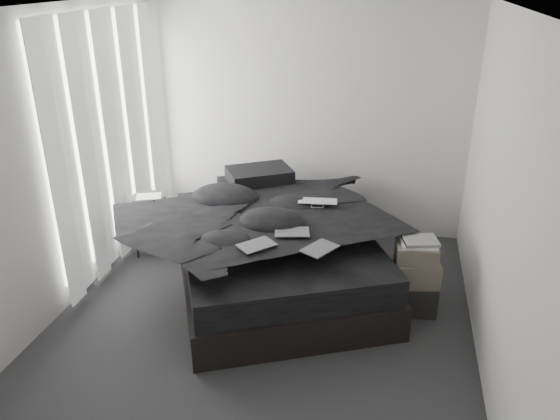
% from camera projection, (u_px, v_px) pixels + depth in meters
% --- Properties ---
extents(floor, '(3.60, 4.20, 0.01)m').
position_uv_depth(floor, '(260.00, 325.00, 4.76)').
color(floor, '#2E2E31').
rests_on(floor, ground).
extents(ceiling, '(3.60, 4.20, 0.01)m').
position_uv_depth(ceiling, '(255.00, 8.00, 3.71)').
color(ceiling, white).
rests_on(ceiling, ground).
extents(wall_back, '(3.60, 0.01, 2.60)m').
position_uv_depth(wall_back, '(305.00, 119.00, 6.11)').
color(wall_back, silver).
rests_on(wall_back, ground).
extents(wall_front, '(3.60, 0.01, 2.60)m').
position_uv_depth(wall_front, '(136.00, 359.00, 2.36)').
color(wall_front, silver).
rests_on(wall_front, ground).
extents(wall_left, '(0.01, 4.20, 2.60)m').
position_uv_depth(wall_left, '(51.00, 169.00, 4.59)').
color(wall_left, silver).
rests_on(wall_left, ground).
extents(wall_right, '(0.01, 4.20, 2.60)m').
position_uv_depth(wall_right, '(503.00, 206.00, 3.88)').
color(wall_right, silver).
rests_on(wall_right, ground).
extents(window_left, '(0.02, 2.00, 2.30)m').
position_uv_depth(window_left, '(106.00, 135.00, 5.37)').
color(window_left, white).
rests_on(window_left, wall_left).
extents(curtain_left, '(0.06, 2.12, 2.48)m').
position_uv_depth(curtain_left, '(111.00, 142.00, 5.39)').
color(curtain_left, white).
rests_on(curtain_left, wall_left).
extents(bed, '(2.61, 2.89, 0.32)m').
position_uv_depth(bed, '(275.00, 268.00, 5.35)').
color(bed, black).
rests_on(bed, floor).
extents(mattress, '(2.52, 2.79, 0.25)m').
position_uv_depth(mattress, '(275.00, 242.00, 5.23)').
color(mattress, black).
rests_on(mattress, bed).
extents(duvet, '(2.42, 2.56, 0.27)m').
position_uv_depth(duvet, '(276.00, 220.00, 5.07)').
color(duvet, black).
rests_on(duvet, mattress).
extents(pillow_lower, '(0.84, 0.73, 0.16)m').
position_uv_depth(pillow_lower, '(252.00, 188.00, 5.95)').
color(pillow_lower, black).
rests_on(pillow_lower, mattress).
extents(pillow_upper, '(0.80, 0.73, 0.15)m').
position_uv_depth(pillow_upper, '(259.00, 175.00, 5.89)').
color(pillow_upper, black).
rests_on(pillow_upper, pillow_lower).
extents(laptop, '(0.40, 0.29, 0.03)m').
position_uv_depth(laptop, '(318.00, 196.00, 5.20)').
color(laptop, silver).
rests_on(laptop, duvet).
extents(comic_a, '(0.34, 0.35, 0.01)m').
position_uv_depth(comic_a, '(256.00, 236.00, 4.45)').
color(comic_a, black).
rests_on(comic_a, duvet).
extents(comic_b, '(0.33, 0.26, 0.01)m').
position_uv_depth(comic_b, '(292.00, 222.00, 4.67)').
color(comic_b, black).
rests_on(comic_b, duvet).
extents(comic_c, '(0.32, 0.35, 0.01)m').
position_uv_depth(comic_c, '(320.00, 238.00, 4.39)').
color(comic_c, black).
rests_on(comic_c, duvet).
extents(side_stand, '(0.42, 0.42, 0.65)m').
position_uv_depth(side_stand, '(151.00, 225.00, 5.86)').
color(side_stand, black).
rests_on(side_stand, floor).
extents(papers, '(0.30, 0.26, 0.01)m').
position_uv_depth(papers, '(149.00, 197.00, 5.71)').
color(papers, white).
rests_on(papers, side_stand).
extents(floor_books, '(0.15, 0.22, 0.15)m').
position_uv_depth(floor_books, '(199.00, 252.00, 5.82)').
color(floor_books, black).
rests_on(floor_books, floor).
extents(box_lower, '(0.43, 0.36, 0.29)m').
position_uv_depth(box_lower, '(413.00, 296.00, 4.91)').
color(box_lower, black).
rests_on(box_lower, floor).
extents(box_mid, '(0.42, 0.36, 0.22)m').
position_uv_depth(box_mid, '(417.00, 272.00, 4.80)').
color(box_mid, '#5B5448').
rests_on(box_mid, box_lower).
extents(box_upper, '(0.37, 0.31, 0.15)m').
position_uv_depth(box_upper, '(417.00, 252.00, 4.73)').
color(box_upper, '#5B5448').
rests_on(box_upper, box_mid).
extents(art_book_white, '(0.33, 0.28, 0.03)m').
position_uv_depth(art_book_white, '(419.00, 243.00, 4.70)').
color(art_book_white, silver).
rests_on(art_book_white, box_upper).
extents(art_book_snake, '(0.34, 0.29, 0.03)m').
position_uv_depth(art_book_snake, '(420.00, 240.00, 4.68)').
color(art_book_snake, silver).
rests_on(art_book_snake, art_book_white).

